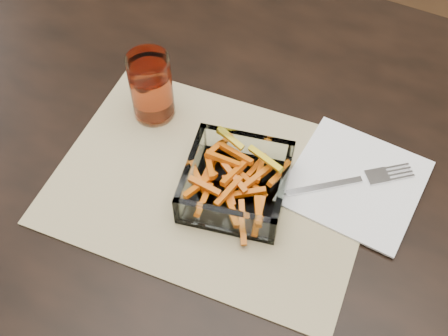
{
  "coord_description": "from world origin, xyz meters",
  "views": [
    {
      "loc": [
        0.15,
        -0.48,
        1.43
      ],
      "look_at": [
        -0.06,
        -0.06,
        0.78
      ],
      "focal_mm": 45.0,
      "sensor_mm": 36.0,
      "label": 1
    }
  ],
  "objects_px": {
    "fork": "(354,181)",
    "tumbler": "(151,89)",
    "glass_bowl": "(236,184)",
    "dining_table": "(275,197)"
  },
  "relations": [
    {
      "from": "glass_bowl",
      "to": "fork",
      "type": "bearing_deg",
      "value": 32.27
    },
    {
      "from": "fork",
      "to": "tumbler",
      "type": "bearing_deg",
      "value": -127.24
    },
    {
      "from": "tumbler",
      "to": "fork",
      "type": "xyz_separation_m",
      "value": [
        0.33,
        0.01,
        -0.05
      ]
    },
    {
      "from": "tumbler",
      "to": "fork",
      "type": "bearing_deg",
      "value": 2.12
    },
    {
      "from": "glass_bowl",
      "to": "tumbler",
      "type": "relative_size",
      "value": 1.46
    },
    {
      "from": "dining_table",
      "to": "fork",
      "type": "relative_size",
      "value": 10.0
    },
    {
      "from": "dining_table",
      "to": "tumbler",
      "type": "height_order",
      "value": "tumbler"
    },
    {
      "from": "dining_table",
      "to": "fork",
      "type": "height_order",
      "value": "fork"
    },
    {
      "from": "dining_table",
      "to": "glass_bowl",
      "type": "xyz_separation_m",
      "value": [
        -0.04,
        -0.08,
        0.11
      ]
    },
    {
      "from": "tumbler",
      "to": "dining_table",
      "type": "bearing_deg",
      "value": -1.32
    }
  ]
}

